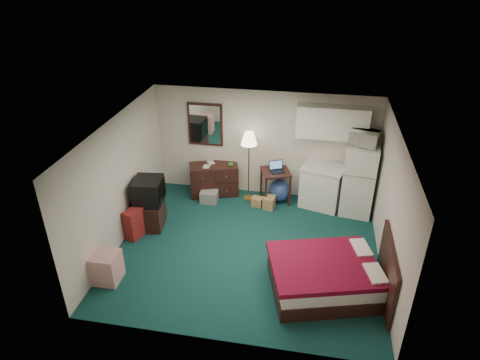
% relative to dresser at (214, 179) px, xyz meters
% --- Properties ---
extents(floor, '(5.00, 4.50, 0.01)m').
position_rel_dresser_xyz_m(floor, '(1.13, -1.98, -0.38)').
color(floor, '#10413A').
rests_on(floor, ground).
extents(ceiling, '(5.00, 4.50, 0.01)m').
position_rel_dresser_xyz_m(ceiling, '(1.13, -1.98, 2.12)').
color(ceiling, silver).
rests_on(ceiling, walls).
extents(walls, '(5.01, 4.51, 2.50)m').
position_rel_dresser_xyz_m(walls, '(1.13, -1.98, 0.87)').
color(walls, silver).
rests_on(walls, floor).
extents(mirror, '(0.80, 0.06, 1.00)m').
position_rel_dresser_xyz_m(mirror, '(-0.22, 0.24, 1.27)').
color(mirror, white).
rests_on(mirror, walls).
extents(upper_cabinets, '(1.50, 0.35, 0.70)m').
position_rel_dresser_xyz_m(upper_cabinets, '(2.58, 0.10, 1.57)').
color(upper_cabinets, white).
rests_on(upper_cabinets, walls).
extents(headboard, '(0.06, 1.56, 1.00)m').
position_rel_dresser_xyz_m(headboard, '(3.59, -2.84, 0.17)').
color(headboard, black).
rests_on(headboard, walls).
extents(dresser, '(1.21, 0.82, 0.76)m').
position_rel_dresser_xyz_m(dresser, '(0.00, 0.00, 0.00)').
color(dresser, black).
rests_on(dresser, floor).
extents(floor_lamp, '(0.40, 0.40, 1.66)m').
position_rel_dresser_xyz_m(floor_lamp, '(0.84, -0.08, 0.45)').
color(floor_lamp, gold).
rests_on(floor_lamp, floor).
extents(desk, '(0.77, 0.77, 0.76)m').
position_rel_dresser_xyz_m(desk, '(1.45, -0.05, 0.00)').
color(desk, black).
rests_on(desk, floor).
extents(exercise_ball, '(0.60, 0.60, 0.52)m').
position_rel_dresser_xyz_m(exercise_ball, '(1.57, -0.04, -0.12)').
color(exercise_ball, navy).
rests_on(exercise_ball, floor).
extents(kitchen_counter, '(1.00, 0.86, 0.93)m').
position_rel_dresser_xyz_m(kitchen_counter, '(2.50, -0.07, 0.09)').
color(kitchen_counter, white).
rests_on(kitchen_counter, floor).
extents(fridge, '(0.75, 0.75, 1.61)m').
position_rel_dresser_xyz_m(fridge, '(3.26, -0.22, 0.43)').
color(fridge, white).
rests_on(fridge, floor).
extents(bed, '(2.07, 1.80, 0.57)m').
position_rel_dresser_xyz_m(bed, '(2.61, -2.84, -0.10)').
color(bed, '#470517').
rests_on(bed, floor).
extents(tv_stand, '(0.64, 0.68, 0.57)m').
position_rel_dresser_xyz_m(tv_stand, '(-1.01, -1.56, -0.09)').
color(tv_stand, black).
rests_on(tv_stand, floor).
extents(suitcase, '(0.35, 0.44, 0.63)m').
position_rel_dresser_xyz_m(suitcase, '(-1.17, -1.98, -0.06)').
color(suitcase, maroon).
rests_on(suitcase, floor).
extents(retail_box, '(0.45, 0.45, 0.56)m').
position_rel_dresser_xyz_m(retail_box, '(-1.15, -3.28, -0.10)').
color(retail_box, beige).
rests_on(retail_box, floor).
extents(file_bin, '(0.39, 0.30, 0.27)m').
position_rel_dresser_xyz_m(file_bin, '(-0.03, -0.40, -0.24)').
color(file_bin, gray).
rests_on(file_bin, floor).
extents(cardboard_box_a, '(0.27, 0.24, 0.20)m').
position_rel_dresser_xyz_m(cardboard_box_a, '(1.09, -0.36, -0.28)').
color(cardboard_box_a, '#956943').
rests_on(cardboard_box_a, floor).
extents(cardboard_box_b, '(0.28, 0.31, 0.28)m').
position_rel_dresser_xyz_m(cardboard_box_b, '(1.37, -0.41, -0.24)').
color(cardboard_box_b, '#956943').
rests_on(cardboard_box_b, floor).
extents(laptop, '(0.40, 0.37, 0.22)m').
position_rel_dresser_xyz_m(laptop, '(1.49, -0.08, 0.49)').
color(laptop, black).
rests_on(laptop, desk).
extents(crt_tv, '(0.64, 0.67, 0.53)m').
position_rel_dresser_xyz_m(crt_tv, '(-0.99, -1.53, 0.46)').
color(crt_tv, black).
rests_on(crt_tv, tv_stand).
extents(microwave, '(0.64, 0.46, 0.39)m').
position_rel_dresser_xyz_m(microwave, '(3.23, -0.21, 1.43)').
color(microwave, white).
rests_on(microwave, fridge).
extents(book_a, '(0.15, 0.02, 0.20)m').
position_rel_dresser_xyz_m(book_a, '(-0.21, -0.12, 0.48)').
color(book_a, '#956943').
rests_on(book_a, dresser).
extents(book_b, '(0.13, 0.11, 0.20)m').
position_rel_dresser_xyz_m(book_b, '(-0.14, 0.05, 0.48)').
color(book_b, '#956943').
rests_on(book_b, dresser).
extents(mug, '(0.14, 0.13, 0.11)m').
position_rel_dresser_xyz_m(mug, '(0.41, 0.01, 0.43)').
color(mug, '#40843B').
rests_on(mug, dresser).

